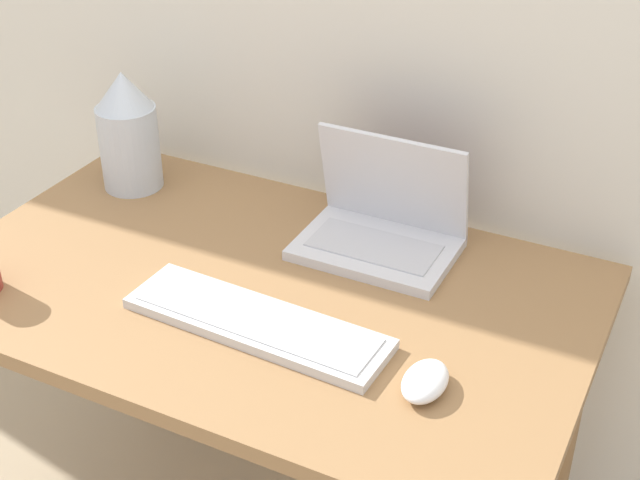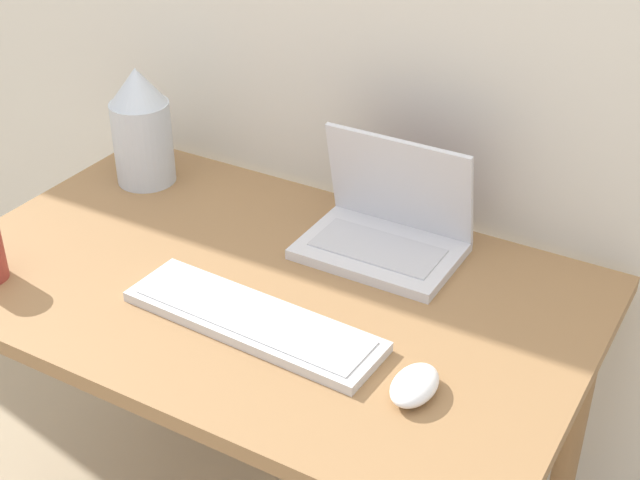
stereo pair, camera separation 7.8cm
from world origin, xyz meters
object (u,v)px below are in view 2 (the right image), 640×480
at_px(keyboard, 253,320).
at_px(laptop, 387,227).
at_px(mouse, 415,385).
at_px(vase, 141,127).

bearing_deg(keyboard, laptop, 75.59).
bearing_deg(mouse, laptop, 122.40).
relative_size(laptop, keyboard, 0.62).
relative_size(laptop, vase, 1.14).
bearing_deg(vase, laptop, 0.81).
distance_m(laptop, vase, 0.58).
bearing_deg(mouse, keyboard, 175.96).
relative_size(keyboard, mouse, 4.46).
bearing_deg(laptop, mouse, -57.60).
xyz_separation_m(keyboard, vase, (-0.49, 0.32, 0.12)).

